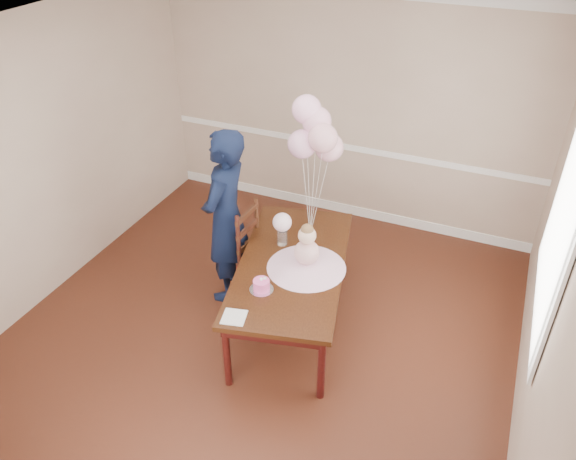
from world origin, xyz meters
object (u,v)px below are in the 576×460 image
at_px(birthday_cake, 261,285).
at_px(woman, 226,218).
at_px(dining_chair_seat, 267,262).
at_px(dining_table_top, 292,265).

relative_size(birthday_cake, woman, 0.08).
bearing_deg(dining_chair_seat, birthday_cake, -65.79).
relative_size(dining_chair_seat, woman, 0.25).
relative_size(dining_table_top, woman, 1.04).
height_order(birthday_cake, dining_chair_seat, birthday_cake).
relative_size(dining_table_top, birthday_cake, 13.33).
xyz_separation_m(dining_table_top, dining_chair_seat, (-0.35, 0.22, -0.22)).
bearing_deg(dining_chair_seat, dining_table_top, -29.46).
bearing_deg(birthday_cake, dining_table_top, 78.97).
xyz_separation_m(dining_chair_seat, woman, (-0.40, -0.05, 0.44)).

